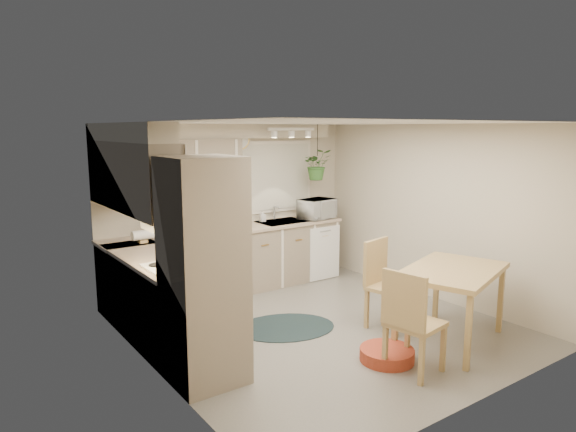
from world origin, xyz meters
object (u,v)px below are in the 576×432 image
object	(u,v)px
pet_bed	(387,355)
microwave	(317,207)
dining_table	(450,305)
braided_rug	(286,327)
chair_back	(391,285)
chair_left	(415,320)

from	to	relation	value
pet_bed	microwave	size ratio (longest dim) A/B	0.99
dining_table	braided_rug	world-z (taller)	dining_table
chair_back	microwave	distance (m)	2.34
chair_back	pet_bed	size ratio (longest dim) A/B	1.88
chair_left	braided_rug	size ratio (longest dim) A/B	0.88
braided_rug	pet_bed	xyz separation A→B (m)	(0.34, -1.32, 0.06)
microwave	dining_table	bearing A→B (deg)	-110.18
chair_left	braided_rug	xyz separation A→B (m)	(-0.38, 1.63, -0.51)
pet_bed	braided_rug	bearing A→B (deg)	104.26
chair_left	microwave	size ratio (longest dim) A/B	1.85
braided_rug	pet_bed	bearing A→B (deg)	-75.74
chair_left	chair_back	distance (m)	1.12
braided_rug	microwave	world-z (taller)	microwave
chair_left	microwave	xyz separation A→B (m)	(1.25, 3.09, 0.61)
chair_back	pet_bed	distance (m)	1.02
braided_rug	pet_bed	world-z (taller)	pet_bed
chair_back	braided_rug	size ratio (longest dim) A/B	0.88
braided_rug	microwave	size ratio (longest dim) A/B	2.10
dining_table	chair_back	xyz separation A→B (m)	(-0.25, 0.66, 0.10)
dining_table	pet_bed	xyz separation A→B (m)	(-0.93, 0.05, -0.35)
chair_back	braided_rug	distance (m)	1.34
chair_left	pet_bed	bearing A→B (deg)	178.20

